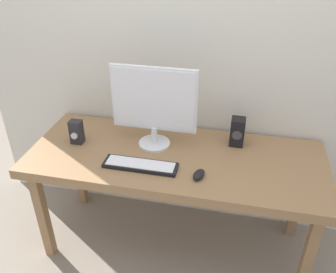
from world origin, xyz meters
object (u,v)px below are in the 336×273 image
Objects in this scene: monitor at (154,104)px; keyboard_primary at (140,165)px; desk at (175,165)px; mouse at (199,175)px; speaker_right at (237,132)px; audio_controller at (76,132)px.

monitor is 1.21× the size of keyboard_primary.
desk is 0.25m from mouse.
keyboard_primary is at bearing -94.42° from monitor.
keyboard_primary is 0.33m from mouse.
desk is 17.81× the size of mouse.
keyboard_primary is 2.37× the size of speaker_right.
mouse reaches higher than keyboard_primary.
mouse is 0.65× the size of audio_controller.
desk is at bearing 42.78° from keyboard_primary.
monitor is 5.17× the size of mouse.
audio_controller is (-0.77, 0.18, 0.06)m from mouse.
mouse is 0.79m from audio_controller.
audio_controller is (-0.94, -0.19, -0.01)m from speaker_right.
desk is at bearing -0.57° from audio_controller.
mouse is at bearing -41.16° from monitor.
keyboard_primary is 0.47m from audio_controller.
desk is 11.55× the size of audio_controller.
monitor reaches higher than desk.
speaker_right is (0.33, 0.19, 0.15)m from desk.
mouse reaches higher than desk.
keyboard_primary is at bearing -137.22° from desk.
monitor is 0.35m from keyboard_primary.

